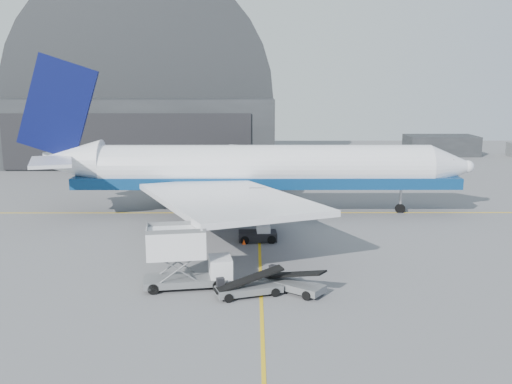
{
  "coord_description": "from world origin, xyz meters",
  "views": [
    {
      "loc": [
        -0.5,
        -44.88,
        15.33
      ],
      "look_at": [
        -0.32,
        9.81,
        4.5
      ],
      "focal_mm": 40.0,
      "sensor_mm": 36.0,
      "label": 1
    }
  ],
  "objects_px": {
    "catering_truck": "(184,258)",
    "pushback_tug": "(259,234)",
    "belt_loader_a": "(248,288)",
    "belt_loader_b": "(291,283)",
    "airliner": "(248,169)"
  },
  "relations": [
    {
      "from": "catering_truck",
      "to": "pushback_tug",
      "type": "height_order",
      "value": "catering_truck"
    },
    {
      "from": "catering_truck",
      "to": "belt_loader_b",
      "type": "relative_size",
      "value": 1.36
    },
    {
      "from": "catering_truck",
      "to": "belt_loader_b",
      "type": "distance_m",
      "value": 8.13
    },
    {
      "from": "belt_loader_a",
      "to": "catering_truck",
      "type": "bearing_deg",
      "value": 142.21
    },
    {
      "from": "pushback_tug",
      "to": "airliner",
      "type": "bearing_deg",
      "value": 93.22
    },
    {
      "from": "catering_truck",
      "to": "pushback_tug",
      "type": "xyz_separation_m",
      "value": [
        5.68,
        12.51,
        -1.65
      ]
    },
    {
      "from": "catering_truck",
      "to": "pushback_tug",
      "type": "bearing_deg",
      "value": 56.45
    },
    {
      "from": "airliner",
      "to": "belt_loader_b",
      "type": "relative_size",
      "value": 10.39
    },
    {
      "from": "belt_loader_a",
      "to": "belt_loader_b",
      "type": "xyz_separation_m",
      "value": [
        3.14,
        0.92,
        0.03
      ]
    },
    {
      "from": "airliner",
      "to": "pushback_tug",
      "type": "bearing_deg",
      "value": -84.15
    },
    {
      "from": "catering_truck",
      "to": "belt_loader_a",
      "type": "xyz_separation_m",
      "value": [
        4.78,
        -1.73,
        -1.68
      ]
    },
    {
      "from": "catering_truck",
      "to": "airliner",
      "type": "bearing_deg",
      "value": 70.46
    },
    {
      "from": "airliner",
      "to": "catering_truck",
      "type": "bearing_deg",
      "value": -100.4
    },
    {
      "from": "catering_truck",
      "to": "belt_loader_b",
      "type": "xyz_separation_m",
      "value": [
        7.92,
        -0.81,
        -1.65
      ]
    },
    {
      "from": "pushback_tug",
      "to": "belt_loader_a",
      "type": "bearing_deg",
      "value": -96.21
    }
  ]
}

